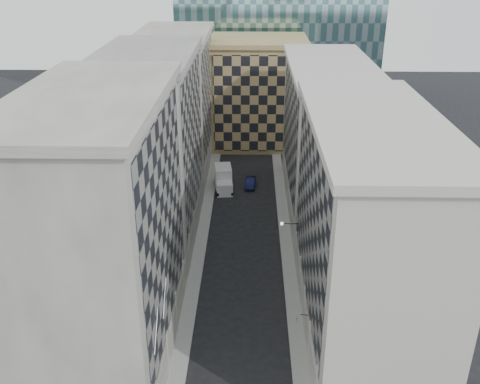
# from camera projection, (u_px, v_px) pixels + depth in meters

# --- Properties ---
(sidewalk_west) EXTENTS (1.50, 100.00, 0.15)m
(sidewalk_west) POSITION_uv_depth(u_px,v_px,m) (201.00, 244.00, 65.35)
(sidewalk_west) COLOR #979792
(sidewalk_west) RESTS_ON ground
(sidewalk_east) EXTENTS (1.50, 100.00, 0.15)m
(sidewalk_east) POSITION_uv_depth(u_px,v_px,m) (286.00, 245.00, 65.14)
(sidewalk_east) COLOR #979792
(sidewalk_east) RESTS_ON ground
(bldg_left_a) EXTENTS (10.80, 22.80, 23.70)m
(bldg_left_a) POSITION_uv_depth(u_px,v_px,m) (106.00, 236.00, 43.29)
(bldg_left_a) COLOR gray
(bldg_left_a) RESTS_ON ground
(bldg_left_b) EXTENTS (10.80, 22.80, 22.70)m
(bldg_left_b) POSITION_uv_depth(u_px,v_px,m) (153.00, 148.00, 63.46)
(bldg_left_b) COLOR gray
(bldg_left_b) RESTS_ON ground
(bldg_left_c) EXTENTS (10.80, 22.80, 21.70)m
(bldg_left_c) POSITION_uv_depth(u_px,v_px,m) (177.00, 103.00, 83.64)
(bldg_left_c) COLOR gray
(bldg_left_c) RESTS_ON ground
(bldg_right_a) EXTENTS (10.80, 26.80, 20.70)m
(bldg_right_a) POSITION_uv_depth(u_px,v_px,m) (364.00, 231.00, 47.11)
(bldg_right_a) COLOR beige
(bldg_right_a) RESTS_ON ground
(bldg_right_b) EXTENTS (10.80, 28.80, 19.70)m
(bldg_right_b) POSITION_uv_depth(u_px,v_px,m) (326.00, 137.00, 71.82)
(bldg_right_b) COLOR beige
(bldg_right_b) RESTS_ON ground
(tan_block) EXTENTS (16.80, 14.80, 18.80)m
(tan_block) POSITION_uv_depth(u_px,v_px,m) (258.00, 92.00, 95.67)
(tan_block) COLOR #9E8753
(tan_block) RESTS_ON ground
(flagpoles_left) EXTENTS (0.10, 6.33, 2.33)m
(flagpoles_left) POSITION_uv_depth(u_px,v_px,m) (160.00, 314.00, 40.25)
(flagpoles_left) COLOR gray
(flagpoles_left) RESTS_ON ground
(bracket_lamp) EXTENTS (1.98, 0.36, 0.36)m
(bracket_lamp) POSITION_uv_depth(u_px,v_px,m) (284.00, 224.00, 57.14)
(bracket_lamp) COLOR black
(bracket_lamp) RESTS_ON ground
(box_truck) EXTENTS (3.07, 6.16, 3.25)m
(box_truck) POSITION_uv_depth(u_px,v_px,m) (224.00, 180.00, 79.83)
(box_truck) COLOR silver
(box_truck) RESTS_ON ground
(dark_car) EXTENTS (1.76, 4.25, 1.37)m
(dark_car) POSITION_uv_depth(u_px,v_px,m) (250.00, 182.00, 80.80)
(dark_car) COLOR #10143D
(dark_car) RESTS_ON ground
(shop_sign) EXTENTS (1.12, 0.62, 0.70)m
(shop_sign) POSITION_uv_depth(u_px,v_px,m) (298.00, 318.00, 46.41)
(shop_sign) COLOR black
(shop_sign) RESTS_ON ground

